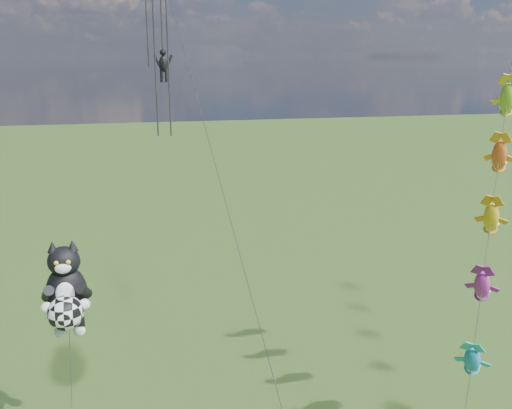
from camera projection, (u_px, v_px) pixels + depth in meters
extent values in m
cylinder|color=black|center=(71.00, 390.00, 27.48)|extent=(0.04, 2.75, 5.68)
ellipsoid|color=black|center=(67.00, 294.00, 27.94)|extent=(2.01, 1.65, 2.92)
ellipsoid|color=black|center=(64.00, 261.00, 27.42)|extent=(1.56, 1.41, 1.48)
cone|color=black|center=(52.00, 247.00, 27.13)|extent=(0.51, 0.51, 0.55)
cone|color=black|center=(72.00, 245.00, 27.33)|extent=(0.51, 0.51, 0.55)
ellipsoid|color=white|center=(63.00, 268.00, 26.90)|extent=(0.77, 0.39, 0.53)
ellipsoid|color=white|center=(65.00, 294.00, 27.23)|extent=(0.91, 0.35, 1.20)
sphere|color=gold|center=(56.00, 263.00, 26.70)|extent=(0.22, 0.22, 0.22)
sphere|color=gold|center=(68.00, 262.00, 26.82)|extent=(0.22, 0.22, 0.22)
sphere|color=white|center=(46.00, 308.00, 26.91)|extent=(0.55, 0.55, 0.55)
sphere|color=white|center=(85.00, 304.00, 27.29)|extent=(0.55, 0.55, 0.55)
sphere|color=white|center=(60.00, 332.00, 28.21)|extent=(0.58, 0.58, 0.58)
sphere|color=white|center=(80.00, 331.00, 28.41)|extent=(0.58, 0.58, 0.58)
sphere|color=white|center=(66.00, 313.00, 26.90)|extent=(1.68, 1.68, 1.68)
cylinder|color=black|center=(487.00, 246.00, 27.17)|extent=(9.83, 12.45, 19.35)
ellipsoid|color=blue|center=(472.00, 360.00, 25.19)|extent=(1.74, 1.94, 2.10)
ellipsoid|color=#D833B0|center=(482.00, 285.00, 26.45)|extent=(1.74, 1.94, 2.10)
ellipsoid|color=yellow|center=(491.00, 217.00, 27.71)|extent=(1.74, 1.94, 2.10)
ellipsoid|color=red|center=(499.00, 155.00, 28.97)|extent=(1.74, 1.94, 2.10)
ellipsoid|color=green|center=(507.00, 99.00, 30.23)|extent=(1.74, 1.94, 2.10)
cylinder|color=black|center=(228.00, 211.00, 23.49)|extent=(4.36, 16.54, 24.46)
cylinder|color=black|center=(155.00, 59.00, 26.25)|extent=(0.08, 0.08, 7.39)
cylinder|color=black|center=(169.00, 59.00, 26.38)|extent=(0.08, 0.08, 7.39)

